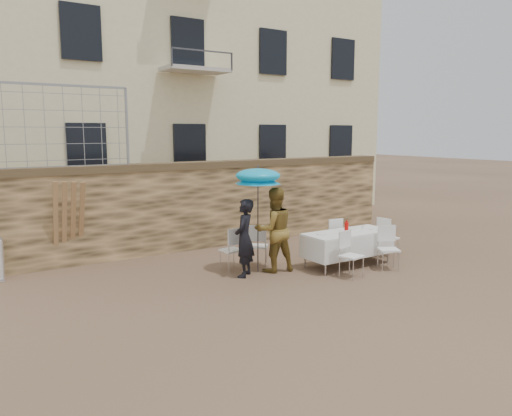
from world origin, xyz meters
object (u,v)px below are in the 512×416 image
woman_dress (274,230)px  table_chair_back (331,237)px  couple_chair_left (231,249)px  couple_chair_right (258,245)px  table_chair_front_left (352,255)px  table_chair_side (388,237)px  banquet_table (348,234)px  soda_bottle (346,228)px  umbrella (258,179)px  man_suit (244,238)px  table_chair_front_right (389,248)px

woman_dress → table_chair_back: size_ratio=1.91×
couple_chair_left → couple_chair_right: size_ratio=1.00×
couple_chair_right → table_chair_front_left: same height
table_chair_front_left → table_chair_back: size_ratio=1.00×
table_chair_front_left → table_chair_back: (0.80, 1.55, 0.00)m
table_chair_side → couple_chair_right: bearing=67.2°
banquet_table → table_chair_side: 1.43m
couple_chair_right → soda_bottle: size_ratio=3.69×
soda_bottle → table_chair_front_left: (-0.40, -0.60, -0.43)m
woman_dress → table_chair_back: woman_dress is taller
couple_chair_left → table_chair_front_left: size_ratio=1.00×
table_chair_front_left → umbrella: bearing=124.4°
couple_chair_left → banquet_table: bearing=152.0°
woman_dress → couple_chair_right: (-0.05, 0.55, -0.43)m
couple_chair_left → table_chair_back: 2.64m
table_chair_side → banquet_table: bearing=88.5°
couple_chair_left → table_chair_side: 3.95m
man_suit → soda_bottle: man_suit is taller
soda_bottle → table_chair_front_right: (0.70, -0.60, -0.43)m
soda_bottle → couple_chair_right: bearing=141.4°
banquet_table → table_chair_side: (1.40, 0.10, -0.25)m
woman_dress → table_chair_front_right: woman_dress is taller
table_chair_front_left → table_chair_back: 1.74m
banquet_table → man_suit: bearing=168.0°
umbrella → couple_chair_right: 1.64m
umbrella → couple_chair_left: bearing=131.6°
umbrella → table_chair_side: umbrella is taller
couple_chair_left → banquet_table: size_ratio=0.46×
man_suit → couple_chair_right: (0.70, 0.55, -0.34)m
woman_dress → table_chair_front_right: bearing=158.7°
man_suit → table_chair_side: 3.86m
soda_bottle → man_suit: bearing=163.3°
couple_chair_right → table_chair_side: 3.27m
couple_chair_right → table_chair_side: (3.13, -0.97, 0.00)m
man_suit → couple_chair_left: size_ratio=1.70×
table_chair_front_left → table_chair_front_right: 1.10m
man_suit → woman_dress: woman_dress is taller
umbrella → banquet_table: bearing=-17.0°
man_suit → umbrella: 1.28m
table_chair_back → table_chair_front_left: bearing=68.6°
woman_dress → couple_chair_right: size_ratio=1.91×
woman_dress → banquet_table: 1.77m
couple_chair_right → man_suit: bearing=77.0°
man_suit → table_chair_back: bearing=142.7°
umbrella → couple_chair_right: size_ratio=2.23×
couple_chair_right → table_chair_front_left: 2.14m
woman_dress → man_suit: bearing=8.9°
couple_chair_right → table_chair_back: 1.95m
umbrella → table_chair_side: 3.79m
table_chair_front_left → table_chair_side: 2.17m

